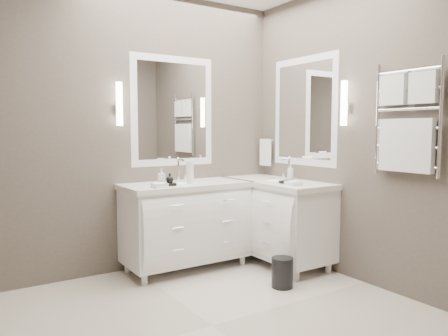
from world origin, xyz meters
TOP-DOWN VIEW (x-y plane):
  - floor at (0.00, 0.00)m, footprint 3.20×3.00m
  - wall_back at (0.00, 1.50)m, footprint 3.20×0.01m
  - wall_front at (0.00, -1.50)m, footprint 3.20×0.01m
  - wall_right at (1.60, 0.00)m, footprint 0.01×3.00m
  - vanity_back at (0.45, 1.23)m, footprint 1.24×0.59m
  - vanity_right at (1.33, 0.90)m, footprint 0.59×1.24m
  - mirror_back at (0.45, 1.49)m, footprint 0.90×0.02m
  - mirror_right at (1.59, 0.80)m, footprint 0.02×0.90m
  - sconce_back at (-0.13, 1.43)m, footprint 0.06×0.06m
  - sconce_right at (1.53, 0.22)m, footprint 0.06×0.06m
  - towel_bar_corner at (1.54, 1.36)m, footprint 0.03×0.22m
  - towel_ladder at (1.55, -0.40)m, footprint 0.06×0.58m
  - waste_bin at (0.90, 0.31)m, footprint 0.21×0.21m
  - amenity_tray_back at (0.19, 1.13)m, footprint 0.18×0.14m
  - amenity_tray_right at (1.26, 0.62)m, footprint 0.16×0.20m
  - water_bottle at (0.46, 1.15)m, footprint 0.08×0.08m
  - soap_bottle_a at (0.16, 1.15)m, footprint 0.07×0.07m
  - soap_bottle_b at (0.22, 1.10)m, footprint 0.09×0.09m
  - soap_bottle_c at (1.26, 0.62)m, footprint 0.07×0.07m

SIDE VIEW (x-z plane):
  - floor at x=0.00m, z-range -0.01..0.00m
  - waste_bin at x=0.90m, z-range 0.00..0.26m
  - vanity_back at x=0.45m, z-range 0.00..0.97m
  - vanity_right at x=1.33m, z-range 0.00..0.97m
  - amenity_tray_back at x=0.19m, z-range 0.85..0.88m
  - amenity_tray_right at x=1.26m, z-range 0.85..0.88m
  - soap_bottle_b at x=0.22m, z-range 0.88..0.97m
  - soap_bottle_a at x=0.16m, z-range 0.88..1.01m
  - water_bottle at x=0.46m, z-range 0.85..1.06m
  - soap_bottle_c at x=1.26m, z-range 0.88..1.04m
  - towel_bar_corner at x=1.54m, z-range 0.97..1.27m
  - wall_back at x=0.00m, z-range 0.00..2.70m
  - wall_front at x=0.00m, z-range 0.00..2.70m
  - wall_right at x=1.60m, z-range 0.00..2.70m
  - towel_ladder at x=1.55m, z-range 0.94..1.84m
  - mirror_back at x=0.45m, z-range 1.00..2.10m
  - mirror_right at x=1.59m, z-range 1.00..2.10m
  - sconce_back at x=-0.13m, z-range 1.39..1.79m
  - sconce_right at x=1.53m, z-range 1.39..1.79m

